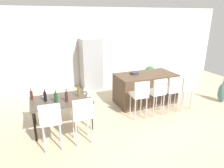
# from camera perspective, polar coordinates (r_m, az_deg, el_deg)

# --- Properties ---
(ground_plane) EXTENTS (10.00, 10.00, 0.00)m
(ground_plane) POSITION_cam_1_polar(r_m,az_deg,el_deg) (5.83, 10.22, -7.98)
(ground_plane) COLOR #C6B28E
(back_wall) EXTENTS (10.00, 0.12, 2.90)m
(back_wall) POSITION_cam_1_polar(r_m,az_deg,el_deg) (7.95, -0.54, 10.64)
(back_wall) COLOR beige
(back_wall) RESTS_ON ground_plane
(kitchen_island) EXTENTS (1.82, 0.94, 0.92)m
(kitchen_island) POSITION_cam_1_polar(r_m,az_deg,el_deg) (6.30, 9.42, -1.23)
(kitchen_island) COLOR #4C3828
(kitchen_island) RESTS_ON ground_plane
(bar_chair_left) EXTENTS (0.42, 0.42, 1.05)m
(bar_chair_left) POSITION_cam_1_polar(r_m,az_deg,el_deg) (5.21, 7.96, -2.76)
(bar_chair_left) COLOR silver
(bar_chair_left) RESTS_ON ground_plane
(bar_chair_middle) EXTENTS (0.41, 0.41, 1.05)m
(bar_chair_middle) POSITION_cam_1_polar(r_m,az_deg,el_deg) (5.48, 12.86, -1.95)
(bar_chair_middle) COLOR silver
(bar_chair_middle) RESTS_ON ground_plane
(bar_chair_right) EXTENTS (0.40, 0.40, 1.05)m
(bar_chair_right) POSITION_cam_1_polar(r_m,az_deg,el_deg) (5.76, 16.85, -1.27)
(bar_chair_right) COLOR silver
(bar_chair_right) RESTS_ON ground_plane
(bar_chair_far) EXTENTS (0.41, 0.41, 1.05)m
(bar_chair_far) POSITION_cam_1_polar(r_m,az_deg,el_deg) (6.05, 20.40, -0.67)
(bar_chair_far) COLOR silver
(bar_chair_far) RESTS_ON ground_plane
(dining_table) EXTENTS (1.39, 0.89, 0.74)m
(dining_table) POSITION_cam_1_polar(r_m,az_deg,el_deg) (4.90, -14.37, -4.95)
(dining_table) COLOR #4C4238
(dining_table) RESTS_ON ground_plane
(dining_chair_near) EXTENTS (0.42, 0.42, 1.05)m
(dining_chair_near) POSITION_cam_1_polar(r_m,az_deg,el_deg) (4.14, -17.19, -9.52)
(dining_chair_near) COLOR silver
(dining_chair_near) RESTS_ON ground_plane
(dining_chair_far) EXTENTS (0.40, 0.40, 1.05)m
(dining_chair_far) POSITION_cam_1_polar(r_m,az_deg,el_deg) (4.21, -8.61, -8.31)
(dining_chair_far) COLOR silver
(dining_chair_far) RESTS_ON ground_plane
(wine_bottle_right) EXTENTS (0.07, 0.07, 0.29)m
(wine_bottle_right) POSITION_cam_1_polar(r_m,az_deg,el_deg) (4.83, -18.61, -3.40)
(wine_bottle_right) COLOR black
(wine_bottle_right) RESTS_ON dining_table
(wine_bottle_middle) EXTENTS (0.07, 0.07, 0.30)m
(wine_bottle_middle) POSITION_cam_1_polar(r_m,az_deg,el_deg) (4.68, -12.87, -3.53)
(wine_bottle_middle) COLOR #471E19
(wine_bottle_middle) RESTS_ON dining_table
(wine_bottle_far) EXTENTS (0.07, 0.07, 0.27)m
(wine_bottle_far) POSITION_cam_1_polar(r_m,az_deg,el_deg) (5.04, -22.05, -2.99)
(wine_bottle_far) COLOR #471E19
(wine_bottle_far) RESTS_ON dining_table
(wine_bottle_end) EXTENTS (0.08, 0.08, 0.29)m
(wine_bottle_end) POSITION_cam_1_polar(r_m,az_deg,el_deg) (4.70, -15.75, -3.75)
(wine_bottle_end) COLOR #194723
(wine_bottle_end) RESTS_ON dining_table
(wine_bottle_inner) EXTENTS (0.06, 0.06, 0.30)m
(wine_bottle_inner) POSITION_cam_1_polar(r_m,az_deg,el_deg) (4.90, -9.50, -2.23)
(wine_bottle_inner) COLOR brown
(wine_bottle_inner) RESTS_ON dining_table
(wine_glass_left) EXTENTS (0.07, 0.07, 0.17)m
(wine_glass_left) POSITION_cam_1_polar(r_m,az_deg,el_deg) (5.05, -7.90, -1.46)
(wine_glass_left) COLOR silver
(wine_glass_left) RESTS_ON dining_table
(wine_glass_near) EXTENTS (0.07, 0.07, 0.17)m
(wine_glass_near) POSITION_cam_1_polar(r_m,az_deg,el_deg) (4.68, -6.86, -3.11)
(wine_glass_near) COLOR silver
(wine_glass_near) RESTS_ON dining_table
(wine_glass_corner) EXTENTS (0.07, 0.07, 0.17)m
(wine_glass_corner) POSITION_cam_1_polar(r_m,az_deg,el_deg) (5.11, -19.17, -2.15)
(wine_glass_corner) COLOR silver
(wine_glass_corner) RESTS_ON dining_table
(refrigerator) EXTENTS (0.72, 0.68, 1.84)m
(refrigerator) POSITION_cam_1_polar(r_m,az_deg,el_deg) (7.36, -6.00, 5.63)
(refrigerator) COLOR #939699
(refrigerator) RESTS_ON ground_plane
(fruit_bowl) EXTENTS (0.25, 0.25, 0.07)m
(fruit_bowl) POSITION_cam_1_polar(r_m,az_deg,el_deg) (6.11, 6.46, 3.15)
(fruit_bowl) COLOR #333338
(fruit_bowl) RESTS_ON kitchen_island
(floor_vase) EXTENTS (0.30, 0.30, 0.85)m
(floor_vase) POSITION_cam_1_polar(r_m,az_deg,el_deg) (7.18, 29.12, -2.04)
(floor_vase) COLOR #47706B
(floor_vase) RESTS_ON ground_plane
(potted_plant) EXTENTS (0.42, 0.42, 0.61)m
(potted_plant) POSITION_cam_1_polar(r_m,az_deg,el_deg) (8.50, 10.76, 3.35)
(potted_plant) COLOR beige
(potted_plant) RESTS_ON ground_plane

